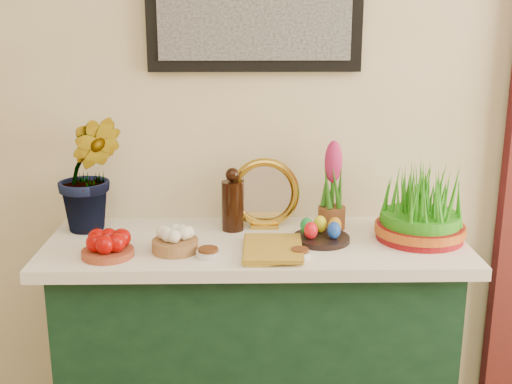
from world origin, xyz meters
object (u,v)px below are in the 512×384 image
at_px(hyacinth_green, 89,155).
at_px(book, 243,248).
at_px(sideboard, 256,363).
at_px(mirror, 264,194).
at_px(wheatgrass_sabzeh, 421,208).

bearing_deg(hyacinth_green, book, -32.98).
relative_size(sideboard, hyacinth_green, 2.42).
distance_m(mirror, book, 0.30).
distance_m(sideboard, wheatgrass_sabzeh, 0.80).
bearing_deg(wheatgrass_sabzeh, book, -168.24).
xyz_separation_m(mirror, book, (-0.08, -0.27, -0.10)).
relative_size(sideboard, wheatgrass_sabzeh, 4.32).
xyz_separation_m(book, wheatgrass_sabzeh, (0.60, 0.12, 0.09)).
xyz_separation_m(sideboard, mirror, (0.03, 0.14, 0.59)).
relative_size(mirror, wheatgrass_sabzeh, 0.83).
relative_size(hyacinth_green, wheatgrass_sabzeh, 1.79).
distance_m(sideboard, mirror, 0.60).
distance_m(book, wheatgrass_sabzeh, 0.62).
height_order(hyacinth_green, mirror, hyacinth_green).
bearing_deg(mirror, hyacinth_green, -177.60).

